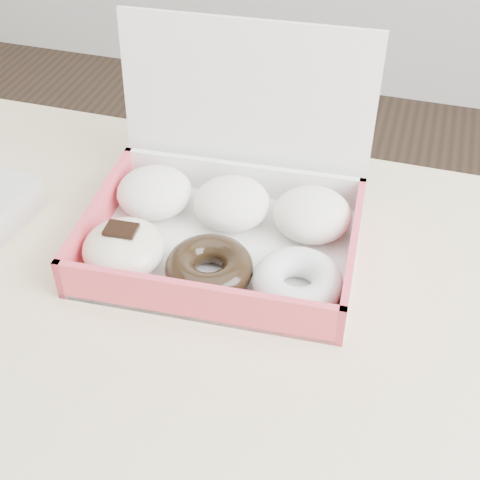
# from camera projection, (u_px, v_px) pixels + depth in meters

# --- Properties ---
(table) EXTENTS (1.20, 0.80, 0.75)m
(table) POSITION_uv_depth(u_px,v_px,m) (204.00, 389.00, 0.76)
(table) COLOR #D4BE8B
(table) RESTS_ON ground
(donut_box) EXTENTS (0.34, 0.29, 0.23)m
(donut_box) POSITION_uv_depth(u_px,v_px,m) (222.00, 218.00, 0.81)
(donut_box) COLOR white
(donut_box) RESTS_ON table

